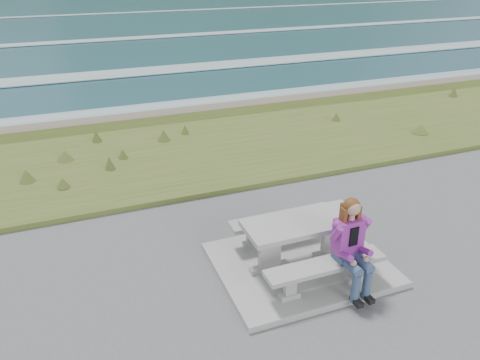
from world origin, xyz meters
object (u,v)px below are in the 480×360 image
(bench_seaward, at_px, (282,221))
(picnic_table, at_px, (303,230))
(bench_landward, at_px, (325,269))
(seated_woman, at_px, (353,259))

(bench_seaward, bearing_deg, picnic_table, -90.00)
(bench_landward, distance_m, seated_woman, 0.41)
(bench_landward, height_order, bench_seaward, same)
(bench_seaward, height_order, seated_woman, seated_woman)
(picnic_table, height_order, seated_woman, seated_woman)
(picnic_table, height_order, bench_landward, picnic_table)
(picnic_table, xyz_separation_m, seated_woman, (0.34, -0.83, -0.07))
(bench_landward, bearing_deg, bench_seaward, 90.00)
(picnic_table, height_order, bench_seaward, picnic_table)
(picnic_table, distance_m, bench_landward, 0.74)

